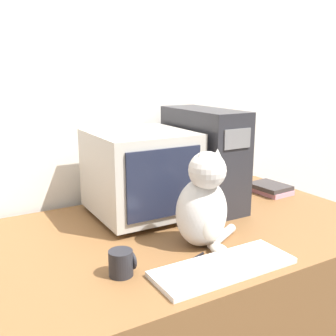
{
  "coord_description": "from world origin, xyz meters",
  "views": [
    {
      "loc": [
        -0.78,
        -0.78,
        1.38
      ],
      "look_at": [
        -0.03,
        0.51,
        1.02
      ],
      "focal_mm": 42.0,
      "sensor_mm": 36.0,
      "label": 1
    }
  ],
  "objects_px": {
    "keyboard": "(224,267)",
    "crt_monitor": "(140,173)",
    "mug": "(122,263)",
    "computer_tower": "(203,158)",
    "cat": "(204,205)",
    "pen": "(190,261)",
    "book_stack": "(271,189)"
  },
  "relations": [
    {
      "from": "keyboard",
      "to": "crt_monitor",
      "type": "bearing_deg",
      "value": 91.25
    },
    {
      "from": "book_stack",
      "to": "cat",
      "type": "bearing_deg",
      "value": -152.48
    },
    {
      "from": "crt_monitor",
      "to": "keyboard",
      "type": "relative_size",
      "value": 0.91
    },
    {
      "from": "keyboard",
      "to": "mug",
      "type": "xyz_separation_m",
      "value": [
        -0.3,
        0.13,
        0.03
      ]
    },
    {
      "from": "cat",
      "to": "pen",
      "type": "bearing_deg",
      "value": -148.7
    },
    {
      "from": "mug",
      "to": "computer_tower",
      "type": "bearing_deg",
      "value": 35.48
    },
    {
      "from": "computer_tower",
      "to": "mug",
      "type": "relative_size",
      "value": 5.8
    },
    {
      "from": "crt_monitor",
      "to": "pen",
      "type": "distance_m",
      "value": 0.52
    },
    {
      "from": "pen",
      "to": "mug",
      "type": "relative_size",
      "value": 1.84
    },
    {
      "from": "keyboard",
      "to": "book_stack",
      "type": "relative_size",
      "value": 2.33
    },
    {
      "from": "crt_monitor",
      "to": "computer_tower",
      "type": "relative_size",
      "value": 0.91
    },
    {
      "from": "keyboard",
      "to": "pen",
      "type": "distance_m",
      "value": 0.12
    },
    {
      "from": "crt_monitor",
      "to": "cat",
      "type": "xyz_separation_m",
      "value": [
        0.06,
        -0.4,
        -0.04
      ]
    },
    {
      "from": "book_stack",
      "to": "mug",
      "type": "distance_m",
      "value": 1.1
    },
    {
      "from": "crt_monitor",
      "to": "mug",
      "type": "height_order",
      "value": "crt_monitor"
    },
    {
      "from": "book_stack",
      "to": "pen",
      "type": "relative_size",
      "value": 1.36
    },
    {
      "from": "computer_tower",
      "to": "mug",
      "type": "height_order",
      "value": "computer_tower"
    },
    {
      "from": "mug",
      "to": "crt_monitor",
      "type": "bearing_deg",
      "value": 57.34
    },
    {
      "from": "cat",
      "to": "pen",
      "type": "xyz_separation_m",
      "value": [
        -0.12,
        -0.09,
        -0.15
      ]
    },
    {
      "from": "cat",
      "to": "pen",
      "type": "height_order",
      "value": "cat"
    },
    {
      "from": "keyboard",
      "to": "pen",
      "type": "xyz_separation_m",
      "value": [
        -0.07,
        0.1,
        -0.01
      ]
    },
    {
      "from": "cat",
      "to": "pen",
      "type": "distance_m",
      "value": 0.21
    },
    {
      "from": "crt_monitor",
      "to": "keyboard",
      "type": "height_order",
      "value": "crt_monitor"
    },
    {
      "from": "computer_tower",
      "to": "cat",
      "type": "distance_m",
      "value": 0.47
    },
    {
      "from": "keyboard",
      "to": "book_stack",
      "type": "bearing_deg",
      "value": 36.43
    },
    {
      "from": "crt_monitor",
      "to": "pen",
      "type": "height_order",
      "value": "crt_monitor"
    },
    {
      "from": "book_stack",
      "to": "mug",
      "type": "xyz_separation_m",
      "value": [
        -1.02,
        -0.4,
        0.02
      ]
    },
    {
      "from": "crt_monitor",
      "to": "computer_tower",
      "type": "distance_m",
      "value": 0.32
    },
    {
      "from": "crt_monitor",
      "to": "mug",
      "type": "bearing_deg",
      "value": -122.66
    },
    {
      "from": "keyboard",
      "to": "book_stack",
      "type": "height_order",
      "value": "book_stack"
    },
    {
      "from": "pen",
      "to": "mug",
      "type": "bearing_deg",
      "value": 170.73
    },
    {
      "from": "book_stack",
      "to": "mug",
      "type": "relative_size",
      "value": 2.49
    }
  ]
}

